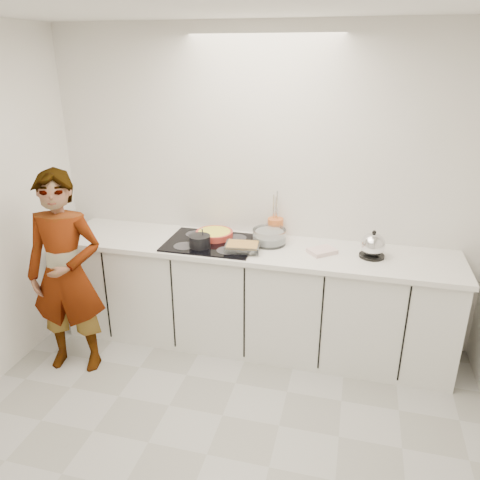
% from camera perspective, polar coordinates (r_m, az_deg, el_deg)
% --- Properties ---
extents(floor, '(3.60, 3.20, 0.00)m').
position_cam_1_polar(floor, '(3.25, -4.07, -24.63)').
color(floor, '#AEAEAB').
rests_on(floor, ground).
extents(wall_back, '(3.60, 0.00, 2.60)m').
position_cam_1_polar(wall_back, '(3.94, 2.69, 6.18)').
color(wall_back, silver).
rests_on(wall_back, ground).
extents(base_cabinets, '(3.20, 0.58, 0.87)m').
position_cam_1_polar(base_cabinets, '(3.97, 1.53, -7.14)').
color(base_cabinets, silver).
rests_on(base_cabinets, floor).
extents(countertop, '(3.24, 0.64, 0.04)m').
position_cam_1_polar(countertop, '(3.78, 1.59, -1.08)').
color(countertop, white).
rests_on(countertop, base_cabinets).
extents(hob, '(0.72, 0.54, 0.01)m').
position_cam_1_polar(hob, '(3.83, -3.58, -0.32)').
color(hob, black).
rests_on(hob, countertop).
extents(tart_dish, '(0.35, 0.35, 0.05)m').
position_cam_1_polar(tart_dish, '(3.92, -3.14, 0.76)').
color(tart_dish, '#C2392D').
rests_on(tart_dish, hob).
extents(saucepan, '(0.18, 0.18, 0.16)m').
position_cam_1_polar(saucepan, '(3.72, -4.93, -0.15)').
color(saucepan, black).
rests_on(saucepan, hob).
extents(baking_dish, '(0.29, 0.23, 0.05)m').
position_cam_1_polar(baking_dish, '(3.66, 0.31, -0.80)').
color(baking_dish, silver).
rests_on(baking_dish, hob).
extents(mixing_bowl, '(0.33, 0.33, 0.13)m').
position_cam_1_polar(mixing_bowl, '(3.81, 3.58, 0.35)').
color(mixing_bowl, silver).
rests_on(mixing_bowl, countertop).
extents(tea_towel, '(0.25, 0.24, 0.03)m').
position_cam_1_polar(tea_towel, '(3.69, 9.97, -1.34)').
color(tea_towel, white).
rests_on(tea_towel, countertop).
extents(kettle, '(0.23, 0.23, 0.22)m').
position_cam_1_polar(kettle, '(3.68, 15.87, -0.70)').
color(kettle, black).
rests_on(kettle, countertop).
extents(utensil_crock, '(0.16, 0.16, 0.16)m').
position_cam_1_polar(utensil_crock, '(3.95, 4.32, 1.49)').
color(utensil_crock, '#D1632A').
rests_on(utensil_crock, countertop).
extents(cook, '(0.64, 0.48, 1.60)m').
position_cam_1_polar(cook, '(3.78, -20.45, -3.95)').
color(cook, silver).
rests_on(cook, floor).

